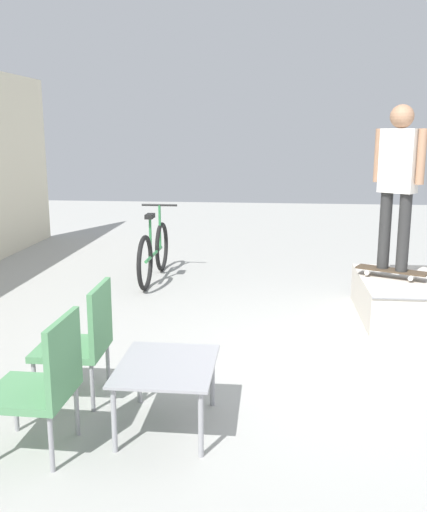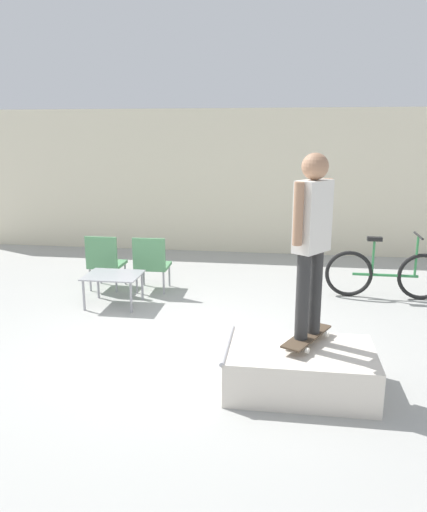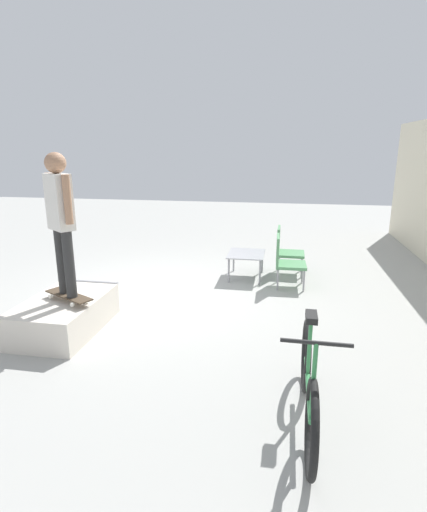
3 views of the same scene
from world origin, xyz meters
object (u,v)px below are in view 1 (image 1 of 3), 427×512
at_px(coffee_table, 167,372).
at_px(patio_chair_right, 83,337).
at_px(skate_ramp_box, 402,298).
at_px(person_skater, 398,174).
at_px(bicycle, 154,253).
at_px(skateboard_on_ramp, 392,271).
at_px(patio_chair_left, 43,380).

distance_m(coffee_table, patio_chair_right, 0.82).
relative_size(skate_ramp_box, person_skater, 0.82).
distance_m(skate_ramp_box, coffee_table, 3.46).
relative_size(patio_chair_right, bicycle, 0.50).
bearing_deg(skateboard_on_ramp, patio_chair_right, 67.15).
bearing_deg(skate_ramp_box, person_skater, 63.12).
xyz_separation_m(skate_ramp_box, patio_chair_right, (-2.29, 2.90, 0.28)).
bearing_deg(bicycle, skateboard_on_ramp, -113.04).
relative_size(person_skater, patio_chair_right, 1.96).
relative_size(person_skater, coffee_table, 2.22).
bearing_deg(patio_chair_right, person_skater, 128.97).
distance_m(skateboard_on_ramp, patio_chair_right, 3.64).
relative_size(coffee_table, patio_chair_left, 0.88).
xyz_separation_m(person_skater, coffee_table, (-2.74, 2.05, -1.18)).
xyz_separation_m(person_skater, patio_chair_right, (-2.36, 2.78, -1.10)).
relative_size(patio_chair_left, patio_chair_right, 1.00).
bearing_deg(patio_chair_right, patio_chair_left, -1.34).
height_order(person_skater, bicycle, person_skater).
relative_size(coffee_table, bicycle, 0.44).
bearing_deg(skate_ramp_box, skateboard_on_ramp, 63.12).
height_order(skate_ramp_box, bicycle, bicycle).
distance_m(skate_ramp_box, person_skater, 1.39).
bearing_deg(patio_chair_right, skateboard_on_ramp, 128.97).
height_order(person_skater, coffee_table, person_skater).
bearing_deg(person_skater, skate_ramp_box, -170.95).
relative_size(skate_ramp_box, patio_chair_right, 1.62).
relative_size(skate_ramp_box, bicycle, 0.81).
relative_size(skateboard_on_ramp, patio_chair_right, 0.85).
bearing_deg(bicycle, patio_chair_right, -176.12).
distance_m(patio_chair_left, patio_chair_right, 0.78).
distance_m(skateboard_on_ramp, patio_chair_left, 4.18).
distance_m(skateboard_on_ramp, bicycle, 3.26).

